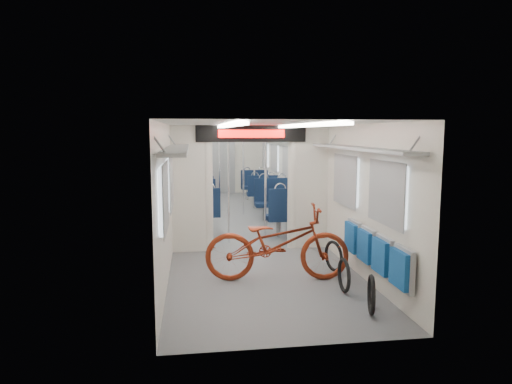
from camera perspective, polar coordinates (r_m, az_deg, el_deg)
carriage at (r=10.13m, az=-1.93°, el=3.66°), size 12.00×12.02×2.31m
bicycle at (r=6.75m, az=2.68°, el=-6.40°), size 2.18×0.95×1.11m
flip_bench at (r=6.43m, az=14.54°, el=-7.15°), size 0.12×2.11×0.52m
bike_hoop_a at (r=5.78m, az=14.21°, el=-12.55°), size 0.18×0.48×0.49m
bike_hoop_b at (r=6.44m, az=10.93°, el=-10.39°), size 0.06×0.48×0.48m
bike_hoop_c at (r=7.33m, az=9.67°, el=-8.08°), size 0.17×0.49×0.49m
seat_bay_near_left at (r=10.83m, az=-7.20°, el=-1.25°), size 0.91×2.07×1.10m
seat_bay_near_right at (r=10.44m, az=3.16°, el=-1.39°), size 0.95×2.26×1.16m
seat_bay_far_left at (r=13.70m, az=-7.38°, el=0.55°), size 0.90×2.02×1.08m
seat_bay_far_right at (r=13.97m, az=0.30°, el=0.70°), size 0.88×1.94×1.06m
stanchion_near_left at (r=8.93m, az=-3.47°, el=0.87°), size 0.04×0.04×2.30m
stanchion_near_right at (r=9.31m, az=1.19°, el=1.16°), size 0.05×0.05×2.30m
stanchion_far_left at (r=12.14m, az=-4.58°, el=2.61°), size 0.04×0.04×2.30m
stanchion_far_right at (r=12.05m, az=-1.59°, el=2.60°), size 0.05×0.05×2.30m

